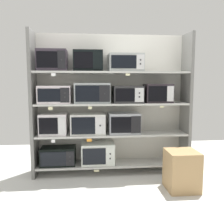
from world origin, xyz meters
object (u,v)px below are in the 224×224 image
object	(u,v)px
microwave_1	(98,153)
microwave_2	(53,124)
microwave_5	(55,95)
microwave_7	(127,94)
microwave_0	(58,156)
microwave_11	(125,63)
microwave_10	(88,61)
microwave_4	(124,123)
shipping_carton	(182,170)
microwave_6	(92,93)
microwave_8	(158,93)
microwave_3	(88,124)
microwave_9	(52,61)

from	to	relation	value
microwave_1	microwave_2	xyz separation A→B (m)	(-0.70, 0.00, 0.49)
microwave_5	microwave_7	bearing A→B (deg)	-0.00
microwave_0	microwave_1	size ratio (longest dim) A/B	1.03
microwave_0	microwave_11	world-z (taller)	microwave_11
microwave_0	microwave_10	xyz separation A→B (m)	(0.49, 0.00, 1.51)
microwave_5	microwave_7	distance (m)	1.15
microwave_0	microwave_2	world-z (taller)	microwave_2
microwave_4	microwave_0	bearing A→B (deg)	-179.99
microwave_7	shipping_carton	bearing A→B (deg)	-49.28
microwave_6	microwave_8	xyz separation A→B (m)	(1.07, -0.00, -0.01)
microwave_6	shipping_carton	bearing A→B (deg)	-31.79
microwave_5	shipping_carton	bearing A→B (deg)	-22.75
microwave_1	microwave_6	xyz separation A→B (m)	(-0.08, -0.00, 0.98)
microwave_11	shipping_carton	world-z (taller)	microwave_11
microwave_3	microwave_8	size ratio (longest dim) A/B	1.27
microwave_5	shipping_carton	distance (m)	2.20
microwave_6	shipping_carton	distance (m)	1.77
microwave_5	microwave_7	world-z (taller)	microwave_5
microwave_2	microwave_9	bearing A→B (deg)	0.34
microwave_2	microwave_11	xyz separation A→B (m)	(1.15, 0.00, 0.97)
microwave_1	shipping_carton	distance (m)	1.36
microwave_5	microwave_7	xyz separation A→B (m)	(1.15, -0.00, -0.00)
microwave_9	shipping_carton	bearing A→B (deg)	-22.47
microwave_10	shipping_carton	size ratio (longest dim) A/B	0.82
microwave_3	microwave_9	size ratio (longest dim) A/B	1.23
microwave_3	shipping_carton	size ratio (longest dim) A/B	1.00
microwave_3	microwave_8	distance (m)	1.24
microwave_1	microwave_6	size ratio (longest dim) A/B	0.96
microwave_0	microwave_10	world-z (taller)	microwave_10
microwave_3	microwave_7	distance (m)	0.79
microwave_2	microwave_11	world-z (taller)	microwave_11
microwave_2	microwave_8	distance (m)	1.75
microwave_9	shipping_carton	world-z (taller)	microwave_9
microwave_3	microwave_7	bearing A→B (deg)	0.02
microwave_3	microwave_10	distance (m)	0.99
microwave_4	shipping_carton	bearing A→B (deg)	-46.99
microwave_2	microwave_9	world-z (taller)	microwave_9
microwave_7	microwave_9	xyz separation A→B (m)	(-1.17, 0.00, 0.53)
microwave_4	microwave_6	size ratio (longest dim) A/B	0.89
microwave_4	microwave_8	xyz separation A→B (m)	(0.56, -0.00, 0.48)
microwave_1	microwave_5	xyz separation A→B (m)	(-0.66, 0.00, 0.96)
microwave_0	microwave_2	distance (m)	0.52
microwave_8	shipping_carton	size ratio (longest dim) A/B	0.79
microwave_1	microwave_10	distance (m)	1.49
microwave_3	microwave_9	world-z (taller)	microwave_9
microwave_1	microwave_11	bearing A→B (deg)	0.03
microwave_9	microwave_10	xyz separation A→B (m)	(0.55, -0.00, -0.00)
microwave_1	microwave_2	world-z (taller)	microwave_2
microwave_0	shipping_carton	bearing A→B (deg)	-23.04
microwave_7	microwave_0	bearing A→B (deg)	-179.99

